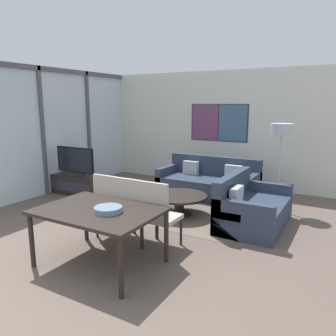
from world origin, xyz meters
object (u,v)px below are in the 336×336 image
at_px(fruit_bowl, 108,209).
at_px(floor_lamp, 282,135).
at_px(sofa_main, 209,184).
at_px(sofa_side, 249,209).
at_px(coffee_table, 179,200).
at_px(dining_table, 99,214).
at_px(dining_chair_centre, 134,207).
at_px(tv_console, 76,185).
at_px(television, 75,162).
at_px(dining_chair_right, 159,212).
at_px(dining_chair_left, 111,203).

distance_m(fruit_bowl, floor_lamp, 3.73).
distance_m(sofa_main, sofa_side, 1.82).
bearing_deg(sofa_side, fruit_bowl, 155.09).
xyz_separation_m(coffee_table, dining_table, (0.02, -2.18, 0.38)).
xyz_separation_m(sofa_side, fruit_bowl, (-1.08, -2.32, 0.50)).
bearing_deg(dining_table, coffee_table, 90.59).
distance_m(sofa_main, dining_chair_centre, 2.86).
distance_m(tv_console, sofa_side, 3.94).
height_order(sofa_main, coffee_table, sofa_main).
distance_m(tv_console, television, 0.53).
bearing_deg(dining_chair_right, dining_table, -120.25).
relative_size(dining_chair_centre, fruit_bowl, 2.91).
distance_m(sofa_main, floor_lamp, 1.92).
bearing_deg(dining_table, sofa_side, 61.33).
height_order(dining_chair_left, floor_lamp, floor_lamp).
relative_size(coffee_table, floor_lamp, 0.62).
bearing_deg(television, coffee_table, -1.68).
xyz_separation_m(dining_table, floor_lamp, (1.48, 3.40, 0.78)).
bearing_deg(television, tv_console, -90.00).
relative_size(tv_console, television, 1.22).
bearing_deg(floor_lamp, sofa_main, 172.88).
bearing_deg(sofa_side, coffee_table, 95.05).
distance_m(dining_chair_centre, fruit_bowl, 0.82).
bearing_deg(dining_chair_right, dining_chair_centre, 178.65).
bearing_deg(dining_chair_left, tv_console, 146.24).
distance_m(coffee_table, dining_chair_centre, 1.47).
bearing_deg(dining_chair_left, dining_chair_right, -1.29).
bearing_deg(tv_console, dining_chair_right, -26.20).
relative_size(sofa_main, dining_chair_left, 2.13).
height_order(tv_console, sofa_side, sofa_side).
relative_size(television, dining_chair_centre, 1.06).
bearing_deg(dining_chair_right, tv_console, 153.80).
relative_size(dining_chair_left, floor_lamp, 0.60).
xyz_separation_m(tv_console, dining_table, (2.68, -2.26, 0.45)).
bearing_deg(dining_chair_left, fruit_bowl, -52.29).
height_order(sofa_side, dining_chair_centre, dining_chair_centre).
xyz_separation_m(coffee_table, dining_chair_left, (-0.40, -1.43, 0.26)).
xyz_separation_m(dining_chair_centre, fruit_bowl, (0.18, -0.77, 0.23)).
bearing_deg(tv_console, floor_lamp, 15.38).
height_order(television, floor_lamp, floor_lamp).
distance_m(coffee_table, dining_table, 2.21).
bearing_deg(coffee_table, sofa_side, 5.05).
bearing_deg(dining_chair_centre, dining_table, -90.00).
distance_m(sofa_side, dining_chair_right, 1.79).
distance_m(tv_console, dining_chair_centre, 3.10).
xyz_separation_m(sofa_side, dining_chair_centre, (-1.25, -1.55, 0.27)).
relative_size(tv_console, dining_chair_left, 1.29).
relative_size(sofa_main, coffee_table, 2.06).
xyz_separation_m(sofa_main, fruit_bowl, (0.20, -3.62, 0.50)).
height_order(dining_table, dining_chair_right, dining_chair_right).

